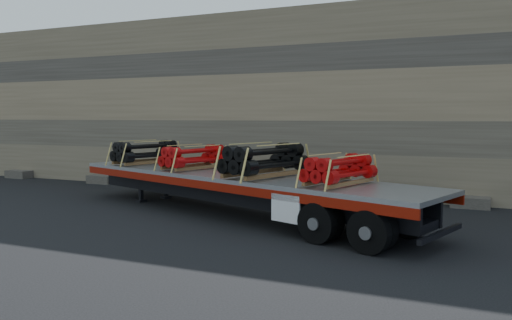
{
  "coord_description": "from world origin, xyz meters",
  "views": [
    {
      "loc": [
        6.92,
        -12.73,
        2.96
      ],
      "look_at": [
        0.63,
        1.92,
        1.56
      ],
      "focal_mm": 35.0,
      "sensor_mm": 36.0,
      "label": 1
    }
  ],
  "objects_px": {
    "bundle_midfront": "(194,158)",
    "bundle_rear": "(339,170)",
    "bundle_front": "(146,153)",
    "trailer": "(235,194)",
    "bundle_midrear": "(265,161)"
  },
  "relations": [
    {
      "from": "trailer",
      "to": "bundle_midfront",
      "type": "distance_m",
      "value": 2.12
    },
    {
      "from": "bundle_midfront",
      "to": "bundle_rear",
      "type": "relative_size",
      "value": 1.03
    },
    {
      "from": "trailer",
      "to": "bundle_front",
      "type": "distance_m",
      "value": 4.62
    },
    {
      "from": "bundle_midrear",
      "to": "bundle_rear",
      "type": "xyz_separation_m",
      "value": [
        2.33,
        -0.81,
        -0.09
      ]
    },
    {
      "from": "bundle_midrear",
      "to": "trailer",
      "type": "bearing_deg",
      "value": 180.0
    },
    {
      "from": "trailer",
      "to": "bundle_midrear",
      "type": "xyz_separation_m",
      "value": [
        1.12,
        -0.39,
        1.08
      ]
    },
    {
      "from": "bundle_midfront",
      "to": "bundle_rear",
      "type": "height_order",
      "value": "bundle_midfront"
    },
    {
      "from": "bundle_front",
      "to": "bundle_midfront",
      "type": "relative_size",
      "value": 1.07
    },
    {
      "from": "bundle_front",
      "to": "bundle_midfront",
      "type": "distance_m",
      "value": 2.63
    },
    {
      "from": "bundle_midfront",
      "to": "bundle_rear",
      "type": "xyz_separation_m",
      "value": [
        5.21,
        -1.81,
        -0.01
      ]
    },
    {
      "from": "trailer",
      "to": "bundle_rear",
      "type": "height_order",
      "value": "bundle_rear"
    },
    {
      "from": "bundle_midfront",
      "to": "bundle_midrear",
      "type": "xyz_separation_m",
      "value": [
        2.89,
        -1.0,
        0.08
      ]
    },
    {
      "from": "trailer",
      "to": "bundle_midrear",
      "type": "height_order",
      "value": "bundle_midrear"
    },
    {
      "from": "bundle_midrear",
      "to": "bundle_rear",
      "type": "height_order",
      "value": "bundle_midrear"
    },
    {
      "from": "bundle_front",
      "to": "bundle_midrear",
      "type": "bearing_deg",
      "value": 0.0
    }
  ]
}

